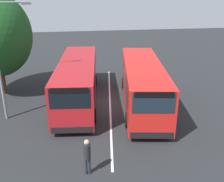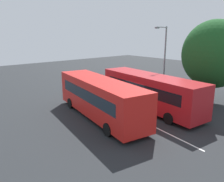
{
  "view_description": "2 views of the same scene",
  "coord_description": "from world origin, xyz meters",
  "px_view_note": "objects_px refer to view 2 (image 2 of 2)",
  "views": [
    {
      "loc": [
        17.23,
        -2.68,
        7.8
      ],
      "look_at": [
        1.02,
        -0.01,
        1.34
      ],
      "focal_mm": 40.89,
      "sensor_mm": 36.0,
      "label": 1
    },
    {
      "loc": [
        -13.2,
        12.88,
        6.65
      ],
      "look_at": [
        1.47,
        0.21,
        1.67
      ],
      "focal_mm": 36.33,
      "sensor_mm": 36.0,
      "label": 2
    }
  ],
  "objects_px": {
    "street_lamp": "(164,57)",
    "depot_tree": "(214,54)",
    "bus_center_left": "(100,97)",
    "bus_far_left": "(150,91)",
    "pedestrian": "(93,83)"
  },
  "relations": [
    {
      "from": "bus_center_left",
      "to": "depot_tree",
      "type": "xyz_separation_m",
      "value": [
        -3.94,
        -10.5,
        3.02
      ]
    },
    {
      "from": "bus_far_left",
      "to": "bus_center_left",
      "type": "distance_m",
      "value": 4.75
    },
    {
      "from": "bus_far_left",
      "to": "pedestrian",
      "type": "distance_m",
      "value": 8.42
    },
    {
      "from": "bus_far_left",
      "to": "depot_tree",
      "type": "distance_m",
      "value": 7.16
    },
    {
      "from": "street_lamp",
      "to": "depot_tree",
      "type": "bearing_deg",
      "value": 95.8
    },
    {
      "from": "bus_far_left",
      "to": "depot_tree",
      "type": "height_order",
      "value": "depot_tree"
    },
    {
      "from": "street_lamp",
      "to": "pedestrian",
      "type": "bearing_deg",
      "value": -64.94
    },
    {
      "from": "pedestrian",
      "to": "depot_tree",
      "type": "relative_size",
      "value": 0.23
    },
    {
      "from": "bus_center_left",
      "to": "depot_tree",
      "type": "relative_size",
      "value": 1.38
    },
    {
      "from": "pedestrian",
      "to": "depot_tree",
      "type": "height_order",
      "value": "depot_tree"
    },
    {
      "from": "bus_far_left",
      "to": "street_lamp",
      "type": "bearing_deg",
      "value": -59.61
    },
    {
      "from": "bus_far_left",
      "to": "pedestrian",
      "type": "bearing_deg",
      "value": 6.85
    },
    {
      "from": "bus_far_left",
      "to": "depot_tree",
      "type": "bearing_deg",
      "value": -107.34
    },
    {
      "from": "bus_center_left",
      "to": "street_lamp",
      "type": "bearing_deg",
      "value": -75.89
    },
    {
      "from": "pedestrian",
      "to": "street_lamp",
      "type": "xyz_separation_m",
      "value": [
        -6.37,
        -4.62,
        3.16
      ]
    }
  ]
}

